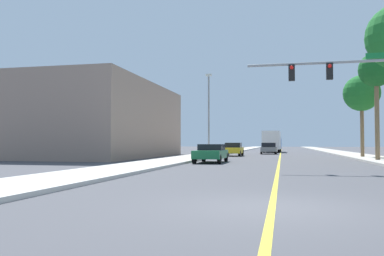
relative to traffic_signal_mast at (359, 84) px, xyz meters
The scene contains 13 objects.
ground 30.32m from the traffic_signal_mast, 97.63° to the left, with size 192.00×192.00×0.00m, color #47474C.
sidewalk_left 32.27m from the traffic_signal_mast, 111.61° to the left, with size 3.46×168.00×0.15m, color beige.
sidewalk_right 30.28m from the traffic_signal_mast, 82.70° to the left, with size 3.46×168.00×0.15m, color #B2ADA3.
lane_marking_center 30.32m from the traffic_signal_mast, 97.63° to the left, with size 0.16×144.00×0.01m, color yellow.
building_left_near 26.70m from the traffic_signal_mast, 144.25° to the left, with size 11.76×20.23×7.19m, color gray.
traffic_signal_mast is the anchor object (origin of this frame).
street_lamp 19.22m from the traffic_signal_mast, 123.32° to the left, with size 0.56×0.28×7.83m.
palm_mid 11.37m from the traffic_signal_mast, 73.68° to the left, with size 2.57×2.57×8.00m.
palm_far 18.03m from the traffic_signal_mast, 79.22° to the left, with size 3.28×3.28×7.43m.
car_green 11.60m from the traffic_signal_mast, 142.08° to the left, with size 1.93×4.46×1.30m.
car_yellow 23.04m from the traffic_signal_mast, 112.77° to the left, with size 1.85×3.83×1.41m.
car_gray 30.30m from the traffic_signal_mast, 100.44° to the left, with size 2.12×4.12×1.40m.
delivery_truck 39.62m from the traffic_signal_mast, 97.60° to the left, with size 2.70×8.58×3.10m.
Camera 1 is at (0.23, -8.83, 1.40)m, focal length 37.22 mm.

